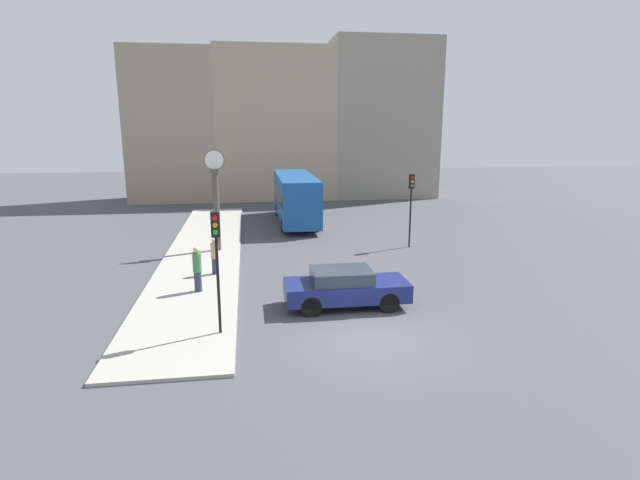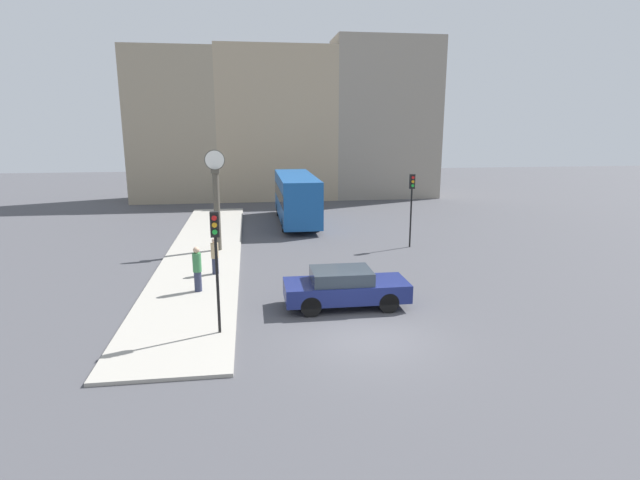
{
  "view_description": "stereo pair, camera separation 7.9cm",
  "coord_description": "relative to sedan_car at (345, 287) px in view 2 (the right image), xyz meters",
  "views": [
    {
      "loc": [
        -3.53,
        -13.99,
        6.37
      ],
      "look_at": [
        -0.68,
        5.61,
        1.82
      ],
      "focal_mm": 28.0,
      "sensor_mm": 36.0,
      "label": 1
    },
    {
      "loc": [
        -3.45,
        -14.0,
        6.37
      ],
      "look_at": [
        -0.68,
        5.61,
        1.82
      ],
      "focal_mm": 28.0,
      "sensor_mm": 36.0,
      "label": 2
    }
  ],
  "objects": [
    {
      "name": "building_row",
      "position": [
        0.46,
        28.19,
        5.85
      ],
      "size": [
        26.74,
        5.0,
        13.82
      ],
      "color": "gray",
      "rests_on": "ground_plane"
    },
    {
      "name": "pedestrian_tan_coat",
      "position": [
        -4.84,
        4.45,
        0.17
      ],
      "size": [
        0.33,
        0.33,
        1.57
      ],
      "color": "#2D334C",
      "rests_on": "sidewalk_corner"
    },
    {
      "name": "traffic_light_near",
      "position": [
        -4.32,
        -1.97,
        2.1
      ],
      "size": [
        0.26,
        0.24,
        3.8
      ],
      "color": "black",
      "rests_on": "sidewalk_corner"
    },
    {
      "name": "bus_distant",
      "position": [
        -0.22,
        16.1,
        1.08
      ],
      "size": [
        2.34,
        9.28,
        3.2
      ],
      "color": "#195199",
      "rests_on": "ground_plane"
    },
    {
      "name": "sedan_car",
      "position": [
        0.0,
        0.0,
        0.0
      ],
      "size": [
        4.41,
        1.78,
        1.4
      ],
      "color": "navy",
      "rests_on": "ground_plane"
    },
    {
      "name": "traffic_light_far",
      "position": [
        5.17,
        8.44,
        2.06
      ],
      "size": [
        0.26,
        0.24,
        3.91
      ],
      "color": "black",
      "rests_on": "ground_plane"
    },
    {
      "name": "street_clock",
      "position": [
        -4.95,
        8.78,
        1.93
      ],
      "size": [
        1.0,
        0.41,
        5.1
      ],
      "color": "#4C473D",
      "rests_on": "sidewalk_corner"
    },
    {
      "name": "ground_plane",
      "position": [
        0.19,
        -2.72,
        -0.73
      ],
      "size": [
        120.0,
        120.0,
        0.0
      ],
      "primitive_type": "plane",
      "color": "#47474C"
    },
    {
      "name": "sidewalk_corner",
      "position": [
        -5.67,
        8.63,
        -0.67
      ],
      "size": [
        3.67,
        26.71,
        0.11
      ],
      "primitive_type": "cube",
      "color": "#A39E93",
      "rests_on": "ground_plane"
    },
    {
      "name": "pedestrian_green_hoodie",
      "position": [
        -5.36,
        2.18,
        0.28
      ],
      "size": [
        0.33,
        0.33,
        1.76
      ],
      "color": "#2D334C",
      "rests_on": "sidewalk_corner"
    }
  ]
}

